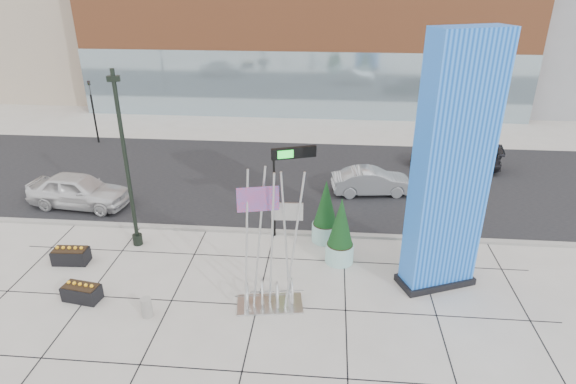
# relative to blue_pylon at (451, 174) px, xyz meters

# --- Properties ---
(ground) EXTENTS (160.00, 160.00, 0.00)m
(ground) POSITION_rel_blue_pylon_xyz_m (-7.27, -0.91, -4.32)
(ground) COLOR #9E9991
(ground) RESTS_ON ground
(street_asphalt) EXTENTS (80.00, 12.00, 0.02)m
(street_asphalt) POSITION_rel_blue_pylon_xyz_m (-7.27, 9.09, -4.31)
(street_asphalt) COLOR black
(street_asphalt) RESTS_ON ground
(curb_edge) EXTENTS (80.00, 0.30, 0.12)m
(curb_edge) POSITION_rel_blue_pylon_xyz_m (-7.27, 3.09, -4.26)
(curb_edge) COLOR gray
(curb_edge) RESTS_ON ground
(tower_podium) EXTENTS (34.00, 10.00, 11.00)m
(tower_podium) POSITION_rel_blue_pylon_xyz_m (-6.27, 26.09, 1.18)
(tower_podium) COLOR #A1552E
(tower_podium) RESTS_ON ground
(tower_glass_front) EXTENTS (34.00, 0.60, 5.00)m
(tower_glass_front) POSITION_rel_blue_pylon_xyz_m (-6.27, 21.29, -1.82)
(tower_glass_front) COLOR #8CA5B2
(tower_glass_front) RESTS_ON ground
(blue_pylon) EXTENTS (2.93, 2.12, 8.94)m
(blue_pylon) POSITION_rel_blue_pylon_xyz_m (0.00, 0.00, 0.00)
(blue_pylon) COLOR #0C46B5
(blue_pylon) RESTS_ON ground
(lamp_post) EXTENTS (0.49, 0.40, 7.24)m
(lamp_post) POSITION_rel_blue_pylon_xyz_m (-11.83, 1.67, -1.36)
(lamp_post) COLOR black
(lamp_post) RESTS_ON ground
(public_art_sculpture) EXTENTS (2.35, 1.42, 5.02)m
(public_art_sculpture) POSITION_rel_blue_pylon_xyz_m (-5.83, -1.84, -3.00)
(public_art_sculpture) COLOR silver
(public_art_sculpture) RESTS_ON ground
(concrete_bollard) EXTENTS (0.36, 0.36, 0.69)m
(concrete_bollard) POSITION_rel_blue_pylon_xyz_m (-9.80, -2.77, -3.97)
(concrete_bollard) COLOR gray
(concrete_bollard) RESTS_ON ground
(overhead_street_sign) EXTENTS (1.81, 0.78, 3.95)m
(overhead_street_sign) POSITION_rel_blue_pylon_xyz_m (-5.55, 2.89, -0.93)
(overhead_street_sign) COLOR black
(overhead_street_sign) RESTS_ON ground
(round_planter_east) EXTENTS (1.01, 1.01, 2.53)m
(round_planter_east) POSITION_rel_blue_pylon_xyz_m (-0.27, 0.89, -3.12)
(round_planter_east) COLOR #9BD1CB
(round_planter_east) RESTS_ON ground
(round_planter_mid) EXTENTS (1.10, 1.10, 2.75)m
(round_planter_mid) POSITION_rel_blue_pylon_xyz_m (-4.07, 2.69, -3.02)
(round_planter_mid) COLOR #9BD1CB
(round_planter_mid) RESTS_ON ground
(round_planter_west) EXTENTS (1.10, 1.10, 2.75)m
(round_planter_west) POSITION_rel_blue_pylon_xyz_m (-3.47, 1.10, -3.02)
(round_planter_west) COLOR #9BD1CB
(round_planter_west) RESTS_ON ground
(box_planter_north) EXTENTS (1.36, 0.73, 0.73)m
(box_planter_north) POSITION_rel_blue_pylon_xyz_m (-13.89, 0.09, -3.98)
(box_planter_north) COLOR black
(box_planter_north) RESTS_ON ground
(box_planter_south) EXTENTS (1.35, 0.82, 0.69)m
(box_planter_south) POSITION_rel_blue_pylon_xyz_m (-12.36, -2.11, -4.00)
(box_planter_south) COLOR black
(box_planter_south) RESTS_ON ground
(car_white_west) EXTENTS (4.96, 2.39, 1.64)m
(car_white_west) POSITION_rel_blue_pylon_xyz_m (-15.88, 4.89, -3.50)
(car_white_west) COLOR silver
(car_white_west) RESTS_ON ground
(car_silver_mid) EXTENTS (4.18, 1.94, 1.33)m
(car_silver_mid) POSITION_rel_blue_pylon_xyz_m (-1.79, 7.59, -3.66)
(car_silver_mid) COLOR #97999E
(car_silver_mid) RESTS_ON ground
(car_dark_east) EXTENTS (5.22, 2.87, 1.43)m
(car_dark_east) POSITION_rel_blue_pylon_xyz_m (3.21, 11.54, -3.60)
(car_dark_east) COLOR black
(car_dark_east) RESTS_ON ground
(traffic_signal) EXTENTS (0.15, 0.18, 4.10)m
(traffic_signal) POSITION_rel_blue_pylon_xyz_m (-19.27, 14.09, -2.02)
(traffic_signal) COLOR black
(traffic_signal) RESTS_ON ground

